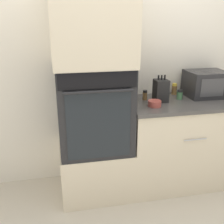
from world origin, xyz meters
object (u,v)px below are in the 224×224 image
at_px(condiment_jar_mid, 174,89).
at_px(knife_block, 161,91).
at_px(condiment_jar_near, 180,95).
at_px(bowl, 155,103).
at_px(wall_oven, 94,108).
at_px(microwave, 206,84).
at_px(condiment_jar_far, 145,95).

bearing_deg(condiment_jar_mid, knife_block, -138.57).
distance_m(knife_block, condiment_jar_near, 0.23).
height_order(bowl, condiment_jar_near, condiment_jar_near).
height_order(wall_oven, microwave, wall_oven).
bearing_deg(knife_block, condiment_jar_mid, 41.43).
relative_size(wall_oven, knife_block, 3.03).
xyz_separation_m(microwave, bowl, (-0.63, -0.22, -0.10)).
relative_size(knife_block, condiment_jar_mid, 2.19).
xyz_separation_m(wall_oven, bowl, (0.55, -0.11, 0.05)).
xyz_separation_m(bowl, condiment_jar_mid, (0.34, 0.34, 0.03)).
bearing_deg(condiment_jar_far, wall_oven, -169.18).
bearing_deg(wall_oven, condiment_jar_mid, 14.38).
height_order(knife_block, bowl, knife_block).
bearing_deg(condiment_jar_near, condiment_jar_far, 172.35).
bearing_deg(condiment_jar_near, bowl, -152.97).
height_order(microwave, knife_block, same).
distance_m(condiment_jar_near, condiment_jar_far, 0.35).
xyz_separation_m(wall_oven, condiment_jar_near, (0.87, 0.05, 0.06)).
relative_size(bowl, condiment_jar_far, 1.27).
height_order(microwave, condiment_jar_near, microwave).
bearing_deg(bowl, knife_block, 50.88).
bearing_deg(condiment_jar_mid, bowl, -135.26).
distance_m(microwave, condiment_jar_near, 0.32).
bearing_deg(condiment_jar_far, condiment_jar_mid, 19.25).
distance_m(condiment_jar_near, condiment_jar_mid, 0.18).
bearing_deg(knife_block, condiment_jar_near, 8.69).
bearing_deg(bowl, condiment_jar_mid, 44.74).
height_order(microwave, condiment_jar_mid, microwave).
distance_m(condiment_jar_mid, condiment_jar_far, 0.39).
xyz_separation_m(condiment_jar_near, condiment_jar_mid, (0.02, 0.17, 0.01)).
height_order(wall_oven, knife_block, wall_oven).
bearing_deg(bowl, wall_oven, 168.50).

